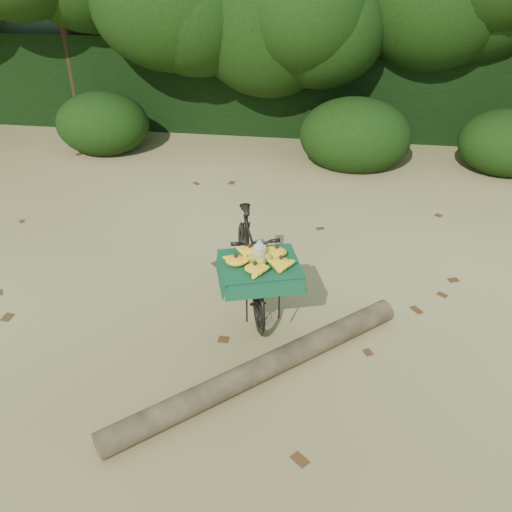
# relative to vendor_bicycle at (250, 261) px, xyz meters

# --- Properties ---
(ground) EXTENTS (80.00, 80.00, 0.00)m
(ground) POSITION_rel_vendor_bicycle_xyz_m (-0.33, -0.06, -0.53)
(ground) COLOR tan
(ground) RESTS_ON ground
(vendor_bicycle) EXTENTS (1.12, 1.87, 1.05)m
(vendor_bicycle) POSITION_rel_vendor_bicycle_xyz_m (0.00, 0.00, 0.00)
(vendor_bicycle) COLOR black
(vendor_bicycle) RESTS_ON ground
(fallen_log) EXTENTS (2.50, 2.28, 0.23)m
(fallen_log) POSITION_rel_vendor_bicycle_xyz_m (0.29, -1.16, -0.42)
(fallen_log) COLOR brown
(fallen_log) RESTS_ON ground
(hedge_backdrop) EXTENTS (26.00, 1.80, 1.80)m
(hedge_backdrop) POSITION_rel_vendor_bicycle_xyz_m (-0.33, 6.24, 0.37)
(hedge_backdrop) COLOR black
(hedge_backdrop) RESTS_ON ground
(tree_row) EXTENTS (14.50, 2.00, 4.00)m
(tree_row) POSITION_rel_vendor_bicycle_xyz_m (-0.98, 5.44, 1.47)
(tree_row) COLOR black
(tree_row) RESTS_ON ground
(bush_clumps) EXTENTS (8.80, 1.70, 0.90)m
(bush_clumps) POSITION_rel_vendor_bicycle_xyz_m (0.17, 4.24, -0.08)
(bush_clumps) COLOR black
(bush_clumps) RESTS_ON ground
(leaf_litter) EXTENTS (7.00, 7.30, 0.01)m
(leaf_litter) POSITION_rel_vendor_bicycle_xyz_m (-0.33, 0.59, -0.53)
(leaf_litter) COLOR #452912
(leaf_litter) RESTS_ON ground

